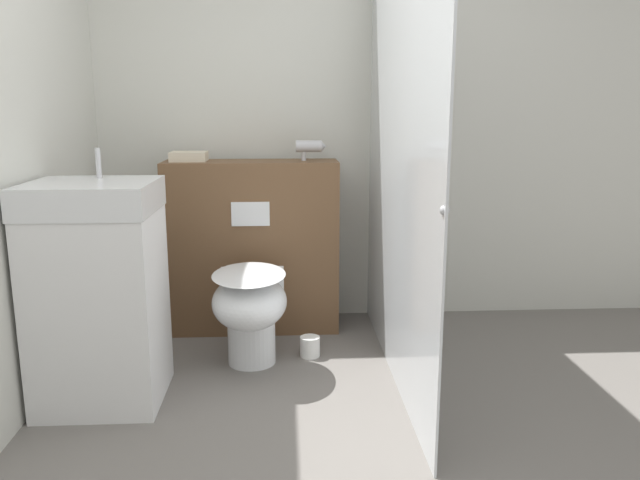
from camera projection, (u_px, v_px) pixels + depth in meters
wall_back at (313, 123)px, 3.92m from camera, size 8.00×0.06×2.50m
partition_panel at (253, 246)px, 3.80m from camera, size 1.03×0.33×1.04m
shower_glass at (397, 171)px, 3.03m from camera, size 0.04×1.90×2.10m
toilet at (250, 307)px, 3.25m from camera, size 0.38×0.60×0.53m
sink_vanity at (99, 293)px, 2.85m from camera, size 0.55×0.52×1.17m
hair_drier at (310, 147)px, 3.70m from camera, size 0.18×0.07×0.12m
folded_towel at (189, 156)px, 3.67m from camera, size 0.21×0.18×0.06m
spare_toilet_roll at (310, 346)px, 3.44m from camera, size 0.11×0.11×0.11m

